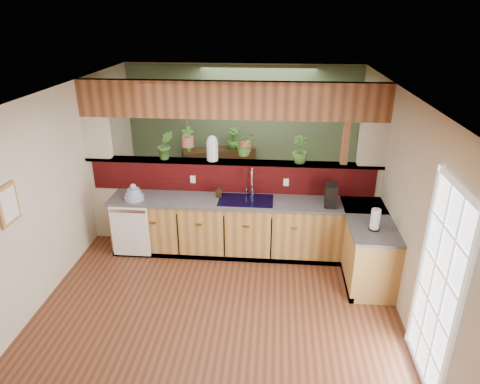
# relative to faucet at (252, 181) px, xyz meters

# --- Properties ---
(ground) EXTENTS (4.60, 7.00, 0.01)m
(ground) POSITION_rel_faucet_xyz_m (-0.33, -1.13, -1.15)
(ground) COLOR #562D1A
(ground) RESTS_ON ground
(ceiling) EXTENTS (4.60, 7.00, 0.01)m
(ceiling) POSITION_rel_faucet_xyz_m (-0.33, -1.13, 1.45)
(ceiling) COLOR brown
(ceiling) RESTS_ON ground
(wall_back) EXTENTS (4.60, 0.02, 2.60)m
(wall_back) POSITION_rel_faucet_xyz_m (-0.33, 2.37, 0.15)
(wall_back) COLOR beige
(wall_back) RESTS_ON ground
(wall_left) EXTENTS (0.02, 7.00, 2.60)m
(wall_left) POSITION_rel_faucet_xyz_m (-2.63, -1.13, 0.15)
(wall_left) COLOR beige
(wall_left) RESTS_ON ground
(wall_right) EXTENTS (0.02, 7.00, 2.60)m
(wall_right) POSITION_rel_faucet_xyz_m (1.97, -1.13, 0.15)
(wall_right) COLOR beige
(wall_right) RESTS_ON ground
(pass_through_partition) EXTENTS (4.60, 0.21, 2.60)m
(pass_through_partition) POSITION_rel_faucet_xyz_m (-0.30, 0.22, 0.04)
(pass_through_partition) COLOR beige
(pass_through_partition) RESTS_ON ground
(pass_through_ledge) EXTENTS (4.60, 0.21, 0.04)m
(pass_through_ledge) POSITION_rel_faucet_xyz_m (-0.33, 0.22, 0.22)
(pass_through_ledge) COLOR brown
(pass_through_ledge) RESTS_ON ground
(header_beam) EXTENTS (4.60, 0.15, 0.55)m
(header_beam) POSITION_rel_faucet_xyz_m (-0.33, 0.22, 1.17)
(header_beam) COLOR brown
(header_beam) RESTS_ON ground
(sage_backwall) EXTENTS (4.55, 0.02, 2.55)m
(sage_backwall) POSITION_rel_faucet_xyz_m (-0.33, 2.35, 0.15)
(sage_backwall) COLOR #4A6041
(sage_backwall) RESTS_ON ground
(countertop) EXTENTS (4.14, 1.52, 0.90)m
(countertop) POSITION_rel_faucet_xyz_m (0.51, -0.26, -0.70)
(countertop) COLOR olive
(countertop) RESTS_ON ground
(dishwasher) EXTENTS (0.58, 0.03, 0.82)m
(dishwasher) POSITION_rel_faucet_xyz_m (-1.81, -0.47, -0.70)
(dishwasher) COLOR white
(dishwasher) RESTS_ON ground
(navy_sink) EXTENTS (0.82, 0.50, 0.18)m
(navy_sink) POSITION_rel_faucet_xyz_m (-0.08, -0.16, -0.33)
(navy_sink) COLOR black
(navy_sink) RESTS_ON countertop
(french_door) EXTENTS (0.06, 1.02, 2.16)m
(french_door) POSITION_rel_faucet_xyz_m (1.94, -2.43, -0.10)
(french_door) COLOR white
(french_door) RESTS_ON ground
(framed_print) EXTENTS (0.04, 0.35, 0.45)m
(framed_print) POSITION_rel_faucet_xyz_m (-2.60, -1.93, 0.40)
(framed_print) COLOR olive
(framed_print) RESTS_ON wall_left
(faucet) EXTENTS (0.21, 0.21, 0.47)m
(faucet) POSITION_rel_faucet_xyz_m (0.00, 0.00, 0.00)
(faucet) COLOR #B7B7B2
(faucet) RESTS_ON countertop
(dish_stack) EXTENTS (0.29, 0.29, 0.26)m
(dish_stack) POSITION_rel_faucet_xyz_m (-1.76, -0.27, -0.17)
(dish_stack) COLOR #8F99B8
(dish_stack) RESTS_ON countertop
(soap_dispenser) EXTENTS (0.11, 0.11, 0.20)m
(soap_dispenser) POSITION_rel_faucet_xyz_m (-0.50, -0.06, -0.15)
(soap_dispenser) COLOR #352113
(soap_dispenser) RESTS_ON countertop
(coffee_maker) EXTENTS (0.17, 0.29, 0.33)m
(coffee_maker) POSITION_rel_faucet_xyz_m (1.17, -0.23, -0.10)
(coffee_maker) COLOR black
(coffee_maker) RESTS_ON countertop
(paper_towel) EXTENTS (0.14, 0.14, 0.31)m
(paper_towel) POSITION_rel_faucet_xyz_m (1.66, -0.94, -0.11)
(paper_towel) COLOR black
(paper_towel) RESTS_ON countertop
(glass_jar) EXTENTS (0.18, 0.18, 0.39)m
(glass_jar) POSITION_rel_faucet_xyz_m (-0.63, 0.22, 0.44)
(glass_jar) COLOR silver
(glass_jar) RESTS_ON pass_through_ledge
(ledge_plant_left) EXTENTS (0.30, 0.27, 0.46)m
(ledge_plant_left) POSITION_rel_faucet_xyz_m (-1.35, 0.22, 0.47)
(ledge_plant_left) COLOR #315E20
(ledge_plant_left) RESTS_ON pass_through_ledge
(ledge_plant_right) EXTENTS (0.25, 0.25, 0.42)m
(ledge_plant_right) POSITION_rel_faucet_xyz_m (0.71, 0.22, 0.45)
(ledge_plant_right) COLOR #315E20
(ledge_plant_right) RESTS_ON pass_through_ledge
(hanging_plant_a) EXTENTS (0.21, 0.18, 0.50)m
(hanging_plant_a) POSITION_rel_faucet_xyz_m (-1.00, 0.22, 0.68)
(hanging_plant_a) COLOR brown
(hanging_plant_a) RESTS_ON header_beam
(hanging_plant_b) EXTENTS (0.34, 0.30, 0.49)m
(hanging_plant_b) POSITION_rel_faucet_xyz_m (-0.12, 0.22, 0.68)
(hanging_plant_b) COLOR brown
(hanging_plant_b) RESTS_ON header_beam
(shelving_console) EXTENTS (1.48, 0.85, 0.96)m
(shelving_console) POSITION_rel_faucet_xyz_m (-0.79, 2.12, -0.65)
(shelving_console) COLOR black
(shelving_console) RESTS_ON ground
(shelf_plant_a) EXTENTS (0.27, 0.23, 0.44)m
(shelf_plant_a) POSITION_rel_faucet_xyz_m (-1.39, 2.12, 0.04)
(shelf_plant_a) COLOR #315E20
(shelf_plant_a) RESTS_ON shelving_console
(shelf_plant_b) EXTENTS (0.25, 0.25, 0.43)m
(shelf_plant_b) POSITION_rel_faucet_xyz_m (-0.50, 2.12, 0.04)
(shelf_plant_b) COLOR #315E20
(shelf_plant_b) RESTS_ON shelving_console
(floor_plant) EXTENTS (0.79, 0.70, 0.82)m
(floor_plant) POSITION_rel_faucet_xyz_m (0.52, 0.95, -0.74)
(floor_plant) COLOR #315E20
(floor_plant) RESTS_ON ground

